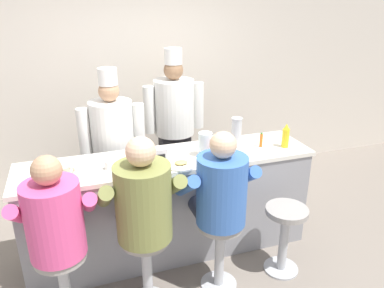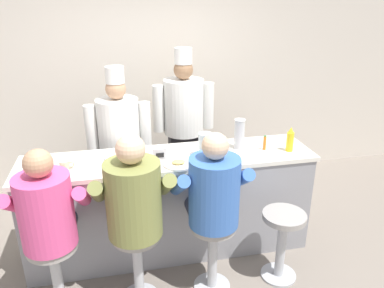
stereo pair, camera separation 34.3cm
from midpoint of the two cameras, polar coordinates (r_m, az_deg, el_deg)
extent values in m
plane|color=slate|center=(3.73, -4.50, -18.42)|extent=(20.00, 20.00, 0.00)
cube|color=beige|center=(4.90, -10.79, 8.96)|extent=(10.00, 0.06, 2.70)
cube|color=gray|center=(3.71, -5.99, -9.57)|extent=(2.68, 0.62, 0.97)
cube|color=silver|center=(3.47, -6.31, -2.43)|extent=(2.73, 0.64, 0.04)
cylinder|color=red|center=(3.33, 0.67, -1.32)|extent=(0.06, 0.06, 0.18)
cone|color=white|center=(3.28, 0.67, 0.52)|extent=(0.05, 0.05, 0.05)
cylinder|color=yellow|center=(3.72, 11.53, 0.85)|extent=(0.07, 0.07, 0.19)
cone|color=yellow|center=(3.68, 11.67, 2.60)|extent=(0.05, 0.05, 0.05)
cylinder|color=orange|center=(3.70, 7.90, 0.51)|extent=(0.03, 0.03, 0.14)
cylinder|color=#287F2D|center=(3.67, 7.96, 1.55)|extent=(0.02, 0.02, 0.01)
cylinder|color=silver|center=(3.43, -0.83, -0.14)|extent=(0.13, 0.13, 0.23)
cube|color=silver|center=(3.45, 0.36, 0.19)|extent=(0.02, 0.02, 0.14)
cylinder|color=white|center=(3.28, -4.66, -3.28)|extent=(0.26, 0.26, 0.02)
ellipsoid|color=#E0BC60|center=(3.27, -4.67, -2.89)|extent=(0.12, 0.09, 0.03)
cylinder|color=#B24C47|center=(3.21, -9.17, -3.85)|extent=(0.15, 0.15, 0.05)
cylinder|color=beige|center=(3.33, -21.69, -3.95)|extent=(0.08, 0.08, 0.08)
torus|color=beige|center=(3.32, -20.75, -3.78)|extent=(0.06, 0.02, 0.06)
cylinder|color=white|center=(3.32, -15.41, -3.20)|extent=(0.08, 0.08, 0.08)
torus|color=white|center=(3.32, -14.55, -3.03)|extent=(0.06, 0.01, 0.06)
cylinder|color=#B7BABF|center=(3.65, 4.12, 1.66)|extent=(0.10, 0.10, 0.29)
cylinder|color=silver|center=(3.60, 4.19, 3.87)|extent=(0.11, 0.11, 0.01)
cube|color=silver|center=(3.38, -7.76, -1.75)|extent=(0.12, 0.07, 0.12)
cube|color=black|center=(3.34, -7.64, -1.98)|extent=(0.07, 0.01, 0.04)
cylinder|color=gray|center=(3.06, -22.66, -15.55)|extent=(0.38, 0.38, 0.05)
cylinder|color=#33384C|center=(3.21, -24.41, -13.04)|extent=(0.15, 0.40, 0.15)
cylinder|color=#33384C|center=(3.19, -20.79, -12.69)|extent=(0.15, 0.40, 0.15)
cylinder|color=#E54C8C|center=(2.89, -23.54, -10.65)|extent=(0.40, 0.40, 0.56)
cylinder|color=#E54C8C|center=(3.01, -28.28, -9.52)|extent=(0.10, 0.43, 0.34)
cylinder|color=#E54C8C|center=(2.95, -18.63, -8.54)|extent=(0.10, 0.43, 0.34)
sphere|color=tan|center=(2.72, -24.75, -3.74)|extent=(0.21, 0.21, 0.21)
cylinder|color=#B2B5BA|center=(3.23, -10.04, -18.53)|extent=(0.08, 0.08, 0.62)
cylinder|color=gray|center=(3.05, -10.42, -14.13)|extent=(0.38, 0.38, 0.05)
cylinder|color=#33384C|center=(3.19, -13.01, -11.63)|extent=(0.16, 0.43, 0.16)
cylinder|color=#33384C|center=(3.21, -9.16, -11.10)|extent=(0.16, 0.43, 0.16)
cylinder|color=olive|center=(2.87, -10.86, -8.83)|extent=(0.43, 0.43, 0.60)
cylinder|color=olive|center=(2.95, -16.47, -7.83)|extent=(0.11, 0.46, 0.37)
cylinder|color=olive|center=(3.00, -6.14, -6.47)|extent=(0.11, 0.46, 0.37)
sphere|color=#DBB28E|center=(2.69, -11.48, -1.23)|extent=(0.22, 0.22, 0.22)
cylinder|color=#B2B5BA|center=(3.56, 1.13, -20.59)|extent=(0.32, 0.32, 0.02)
cylinder|color=#B2B5BA|center=(3.35, 1.17, -16.53)|extent=(0.08, 0.08, 0.62)
cylinder|color=gray|center=(3.17, 1.22, -12.19)|extent=(0.38, 0.38, 0.05)
cylinder|color=#33384C|center=(3.28, -1.71, -10.04)|extent=(0.15, 0.41, 0.15)
cylinder|color=#33384C|center=(3.34, 1.69, -9.44)|extent=(0.15, 0.41, 0.15)
cylinder|color=#3866B7|center=(3.00, 1.26, -7.21)|extent=(0.41, 0.41, 0.58)
cylinder|color=#3866B7|center=(3.02, -4.11, -6.47)|extent=(0.11, 0.44, 0.35)
cylinder|color=#3866B7|center=(3.17, 4.95, -5.05)|extent=(0.11, 0.44, 0.35)
sphere|color=#DBB28E|center=(2.83, 1.33, -0.21)|extent=(0.21, 0.21, 0.21)
cylinder|color=#B2B5BA|center=(3.77, 10.73, -18.18)|extent=(0.32, 0.32, 0.02)
cylinder|color=#B2B5BA|center=(3.57, 11.09, -14.22)|extent=(0.08, 0.08, 0.62)
cylinder|color=gray|center=(3.40, 11.46, -10.05)|extent=(0.38, 0.38, 0.05)
cube|color=#232328|center=(4.26, -13.63, -6.94)|extent=(0.34, 0.19, 0.81)
cube|color=white|center=(4.14, -13.76, -5.30)|extent=(0.30, 0.02, 0.48)
cylinder|color=white|center=(3.97, -14.53, 2.05)|extent=(0.44, 0.44, 0.61)
sphere|color=tan|center=(3.86, -15.10, 7.74)|extent=(0.21, 0.21, 0.21)
cylinder|color=white|center=(3.83, -15.31, 9.86)|extent=(0.19, 0.19, 0.17)
cylinder|color=white|center=(3.97, -18.54, 1.53)|extent=(0.12, 0.12, 0.52)
cylinder|color=white|center=(4.00, -10.54, 2.47)|extent=(0.12, 0.12, 0.52)
cube|color=#232328|center=(4.67, -4.69, -3.34)|extent=(0.36, 0.20, 0.86)
cube|color=white|center=(4.55, -4.59, -1.65)|extent=(0.32, 0.02, 0.52)
cylinder|color=white|center=(4.40, -4.99, 5.57)|extent=(0.47, 0.47, 0.65)
sphere|color=#8C6647|center=(4.30, -5.18, 11.13)|extent=(0.22, 0.22, 0.22)
cylinder|color=white|center=(4.27, -5.25, 13.18)|extent=(0.20, 0.20, 0.18)
cylinder|color=white|center=(4.34, -8.82, 5.13)|extent=(0.13, 0.13, 0.55)
cylinder|color=white|center=(4.48, -1.26, 5.89)|extent=(0.13, 0.13, 0.55)
camera|label=1|loc=(0.17, -92.86, -1.14)|focal=35.00mm
camera|label=2|loc=(0.17, 87.14, 1.14)|focal=35.00mm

